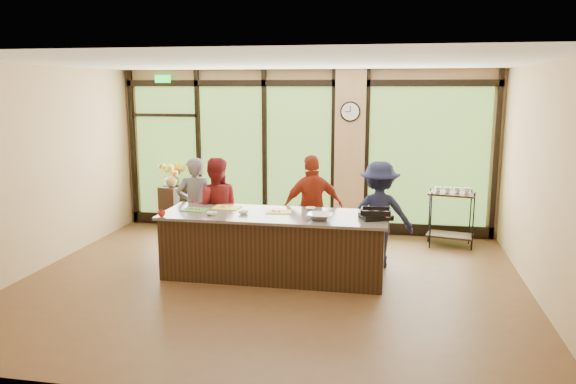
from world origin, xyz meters
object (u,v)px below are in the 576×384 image
at_px(island_base, 274,246).
at_px(flower_stand, 173,207).
at_px(cook_right, 379,214).
at_px(cook_left, 195,207).
at_px(roasting_pan, 376,216).
at_px(bar_cart, 451,211).

xyz_separation_m(island_base, flower_stand, (-2.54, 2.45, -0.04)).
height_order(island_base, cook_right, cook_right).
relative_size(island_base, cook_right, 1.93).
height_order(island_base, cook_left, cook_left).
height_order(cook_left, roasting_pan, cook_left).
xyz_separation_m(roasting_pan, bar_cart, (1.20, 2.11, -0.34)).
relative_size(cook_right, flower_stand, 2.02).
height_order(cook_left, bar_cart, cook_left).
bearing_deg(island_base, flower_stand, 135.98).
distance_m(island_base, flower_stand, 3.53).
bearing_deg(roasting_pan, flower_stand, 125.62).
distance_m(cook_left, roasting_pan, 2.99).
distance_m(island_base, roasting_pan, 1.52).
bearing_deg(cook_right, flower_stand, -27.31).
relative_size(cook_right, roasting_pan, 3.99).
xyz_separation_m(cook_right, roasting_pan, (-0.02, -0.80, 0.15)).
bearing_deg(flower_stand, roasting_pan, -13.32).
height_order(cook_right, bar_cart, cook_right).
bearing_deg(island_base, cook_left, 152.57).
bearing_deg(cook_right, cook_left, -4.25).
height_order(cook_right, roasting_pan, cook_right).
bearing_deg(roasting_pan, cook_left, 142.26).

